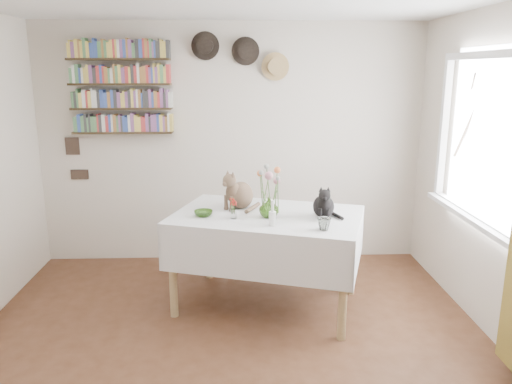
{
  "coord_description": "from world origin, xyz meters",
  "views": [
    {
      "loc": [
        0.05,
        -2.97,
        2.02
      ],
      "look_at": [
        0.21,
        0.98,
        1.05
      ],
      "focal_mm": 35.0,
      "sensor_mm": 36.0,
      "label": 1
    }
  ],
  "objects_px": {
    "dining_table": "(267,237)",
    "flower_vase": "(269,207)",
    "tabby_cat": "(241,188)",
    "bookshelf_unit": "(121,88)",
    "black_cat": "(324,200)"
  },
  "relations": [
    {
      "from": "tabby_cat",
      "to": "flower_vase",
      "type": "relative_size",
      "value": 2.08
    },
    {
      "from": "flower_vase",
      "to": "bookshelf_unit",
      "type": "height_order",
      "value": "bookshelf_unit"
    },
    {
      "from": "dining_table",
      "to": "tabby_cat",
      "type": "height_order",
      "value": "tabby_cat"
    },
    {
      "from": "flower_vase",
      "to": "tabby_cat",
      "type": "bearing_deg",
      "value": 125.8
    },
    {
      "from": "bookshelf_unit",
      "to": "flower_vase",
      "type": "bearing_deg",
      "value": -39.79
    },
    {
      "from": "black_cat",
      "to": "bookshelf_unit",
      "type": "xyz_separation_m",
      "value": [
        -1.86,
        1.19,
        0.87
      ]
    },
    {
      "from": "tabby_cat",
      "to": "bookshelf_unit",
      "type": "height_order",
      "value": "bookshelf_unit"
    },
    {
      "from": "flower_vase",
      "to": "bookshelf_unit",
      "type": "xyz_separation_m",
      "value": [
        -1.42,
        1.18,
        0.93
      ]
    },
    {
      "from": "tabby_cat",
      "to": "dining_table",
      "type": "bearing_deg",
      "value": 5.18
    },
    {
      "from": "dining_table",
      "to": "flower_vase",
      "type": "bearing_deg",
      "value": -85.65
    },
    {
      "from": "dining_table",
      "to": "tabby_cat",
      "type": "distance_m",
      "value": 0.49
    },
    {
      "from": "black_cat",
      "to": "bookshelf_unit",
      "type": "relative_size",
      "value": 0.29
    },
    {
      "from": "dining_table",
      "to": "flower_vase",
      "type": "distance_m",
      "value": 0.31
    },
    {
      "from": "tabby_cat",
      "to": "bookshelf_unit",
      "type": "relative_size",
      "value": 0.35
    },
    {
      "from": "flower_vase",
      "to": "bookshelf_unit",
      "type": "relative_size",
      "value": 0.17
    }
  ]
}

